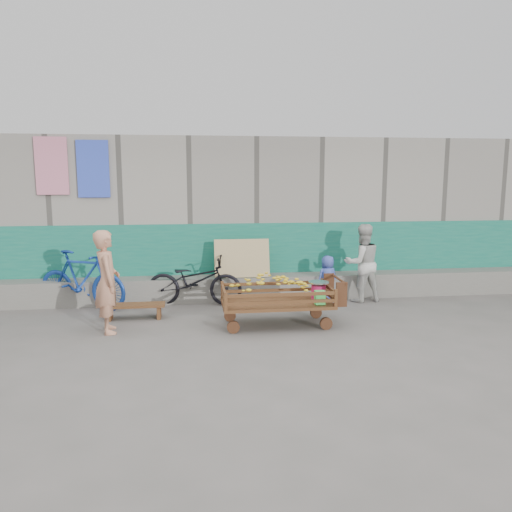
{
  "coord_description": "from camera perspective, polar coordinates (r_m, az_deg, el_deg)",
  "views": [
    {
      "loc": [
        -0.61,
        -6.66,
        2.26
      ],
      "look_at": [
        0.42,
        1.2,
        1.0
      ],
      "focal_mm": 35.0,
      "sensor_mm": 36.0,
      "label": 1
    }
  ],
  "objects": [
    {
      "name": "banana_cart",
      "position": [
        7.61,
        2.17,
        -4.12
      ],
      "size": [
        1.83,
        0.84,
        0.78
      ],
      "color": "#4F2616",
      "rests_on": "ground"
    },
    {
      "name": "ground",
      "position": [
        7.06,
        -2.15,
        -9.64
      ],
      "size": [
        80.0,
        80.0,
        0.0
      ],
      "primitive_type": "plane",
      "color": "#5A5752",
      "rests_on": "ground"
    },
    {
      "name": "building_wall",
      "position": [
        10.76,
        -4.23,
        4.77
      ],
      "size": [
        12.0,
        3.5,
        3.0
      ],
      "color": "gray",
      "rests_on": "ground"
    },
    {
      "name": "bicycle_dark",
      "position": [
        8.9,
        -7.03,
        -2.83
      ],
      "size": [
        1.76,
        0.87,
        0.88
      ],
      "primitive_type": "imported",
      "rotation": [
        0.0,
        0.0,
        1.4
      ],
      "color": "black",
      "rests_on": "ground"
    },
    {
      "name": "vendor_man",
      "position": [
        7.56,
        -16.65,
        -2.83
      ],
      "size": [
        0.48,
        0.62,
        1.51
      ],
      "primitive_type": "imported",
      "rotation": [
        0.0,
        0.0,
        1.81
      ],
      "color": "tan",
      "rests_on": "ground"
    },
    {
      "name": "bicycle_blue",
      "position": [
        9.08,
        -19.28,
        -2.6
      ],
      "size": [
        1.74,
        1.14,
        1.02
      ],
      "primitive_type": "imported",
      "rotation": [
        0.0,
        0.0,
        1.14
      ],
      "color": "#163A97",
      "rests_on": "ground"
    },
    {
      "name": "child",
      "position": [
        9.24,
        8.17,
        -2.53
      ],
      "size": [
        0.47,
        0.38,
        0.85
      ],
      "primitive_type": "imported",
      "rotation": [
        0.0,
        0.0,
        3.44
      ],
      "color": "#4257B6",
      "rests_on": "ground"
    },
    {
      "name": "bench",
      "position": [
        8.29,
        -13.72,
        -5.79
      ],
      "size": [
        0.97,
        0.29,
        0.24
      ],
      "color": "#4F2616",
      "rests_on": "ground"
    },
    {
      "name": "woman",
      "position": [
        9.27,
        12.04,
        -0.79
      ],
      "size": [
        0.75,
        0.62,
        1.42
      ],
      "primitive_type": "imported",
      "rotation": [
        0.0,
        0.0,
        3.26
      ],
      "color": "beige",
      "rests_on": "ground"
    }
  ]
}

